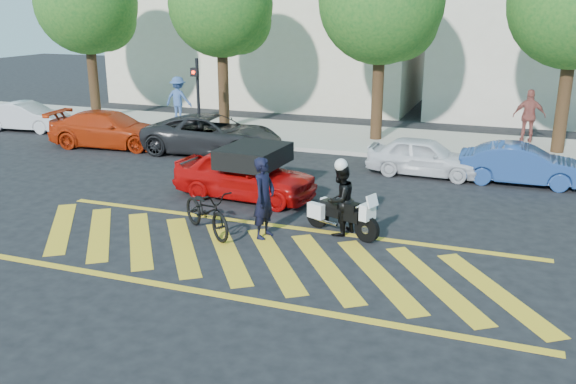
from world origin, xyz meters
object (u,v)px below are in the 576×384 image
(police_motorcycle, at_px, (341,214))
(parked_left, at_px, (110,129))
(officer_bike, at_px, (264,198))
(bicycle, at_px, (207,211))
(officer_moto, at_px, (340,200))
(parked_mid_right, at_px, (424,156))
(red_convertible, at_px, (245,174))
(parked_mid_left, at_px, (213,134))
(parked_right, at_px, (522,165))
(parked_far_left, at_px, (26,117))

(police_motorcycle, relative_size, parked_left, 0.42)
(officer_bike, height_order, bicycle, officer_bike)
(bicycle, relative_size, officer_moto, 1.25)
(parked_mid_right, bearing_deg, officer_bike, 160.59)
(officer_moto, xyz_separation_m, red_convertible, (-3.19, 1.79, -0.16))
(bicycle, distance_m, parked_mid_left, 8.11)
(parked_mid_left, distance_m, parked_mid_right, 7.54)
(bicycle, bearing_deg, officer_bike, -44.33)
(parked_mid_right, height_order, parked_right, parked_mid_right)
(officer_moto, xyz_separation_m, parked_far_left, (-15.80, 7.31, -0.23))
(red_convertible, bearing_deg, officer_bike, -143.78)
(officer_bike, bearing_deg, parked_far_left, 66.64)
(parked_right, bearing_deg, parked_mid_left, 86.75)
(officer_moto, distance_m, red_convertible, 3.66)
(officer_moto, distance_m, parked_far_left, 17.41)
(parked_mid_left, bearing_deg, bicycle, -157.93)
(police_motorcycle, bearing_deg, red_convertible, 173.05)
(bicycle, xyz_separation_m, officer_moto, (2.91, 1.01, 0.29))
(parked_far_left, height_order, parked_mid_left, parked_mid_left)
(bicycle, distance_m, parked_left, 10.32)
(parked_mid_left, bearing_deg, officer_moto, -138.09)
(red_convertible, bearing_deg, parked_far_left, 70.17)
(police_motorcycle, xyz_separation_m, parked_left, (-10.58, 5.89, 0.18))
(officer_bike, distance_m, parked_far_left, 16.38)
(bicycle, height_order, parked_right, parked_right)
(bicycle, xyz_separation_m, police_motorcycle, (2.92, 1.03, -0.06))
(officer_moto, bearing_deg, bicycle, -48.74)
(police_motorcycle, relative_size, officer_moto, 1.16)
(police_motorcycle, height_order, parked_left, parked_left)
(red_convertible, height_order, parked_mid_right, red_convertible)
(police_motorcycle, distance_m, parked_mid_right, 5.99)
(bicycle, bearing_deg, parked_left, 83.72)
(officer_moto, distance_m, parked_mid_left, 9.01)
(police_motorcycle, distance_m, parked_left, 12.11)
(officer_moto, bearing_deg, parked_mid_left, -112.10)
(parked_far_left, distance_m, parked_mid_left, 9.40)
(parked_left, distance_m, parked_mid_left, 4.11)
(bicycle, height_order, police_motorcycle, bicycle)
(red_convertible, distance_m, parked_left, 8.45)
(parked_far_left, relative_size, parked_right, 1.01)
(parked_mid_right, bearing_deg, parked_right, -87.98)
(parked_mid_left, xyz_separation_m, parked_right, (10.39, -0.37, -0.10))
(red_convertible, height_order, parked_right, red_convertible)
(red_convertible, xyz_separation_m, parked_mid_left, (-3.28, 4.49, 0.01))
(parked_mid_left, bearing_deg, parked_mid_right, -96.75)
(officer_moto, bearing_deg, parked_mid_right, -168.21)
(parked_left, relative_size, parked_right, 1.27)
(officer_moto, xyz_separation_m, parked_mid_left, (-6.47, 6.27, -0.14))
(parked_right, bearing_deg, officer_moto, 145.16)
(red_convertible, bearing_deg, officer_moto, -115.46)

